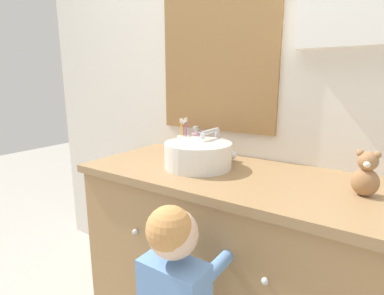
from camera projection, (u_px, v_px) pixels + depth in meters
name	position (u px, v px, depth m)	size (l,w,h in m)	color
wall_back	(264.00, 76.00, 1.47)	(3.20, 0.18, 2.50)	silver
vanity_counter	(225.00, 261.00, 1.41)	(1.30, 0.60, 0.89)	#A37A4C
sink_basin	(198.00, 154.00, 1.38)	(0.31, 0.36, 0.16)	white
toothbrush_holder	(183.00, 143.00, 1.69)	(0.07, 0.07, 0.19)	silver
soap_dispenser	(196.00, 142.00, 1.65)	(0.05, 0.05, 0.15)	#CCA3BC
teddy_bear	(366.00, 175.00, 1.03)	(0.09, 0.08, 0.16)	#9E7047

